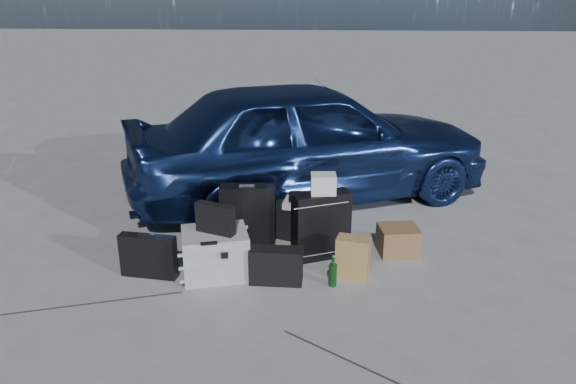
% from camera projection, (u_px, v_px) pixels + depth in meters
% --- Properties ---
extents(ground, '(60.00, 60.00, 0.00)m').
position_uv_depth(ground, '(263.00, 281.00, 4.90)').
color(ground, '#9E9E99').
rests_on(ground, ground).
extents(car, '(4.59, 3.25, 1.45)m').
position_uv_depth(car, '(308.00, 140.00, 6.59)').
color(car, navy).
rests_on(car, ground).
extents(pelican_case, '(0.67, 0.59, 0.41)m').
position_uv_depth(pelican_case, '(215.00, 253.00, 4.95)').
color(pelican_case, '#AEB1B3').
rests_on(pelican_case, ground).
extents(laptop_bag, '(0.36, 0.21, 0.27)m').
position_uv_depth(laptop_bag, '(215.00, 219.00, 4.82)').
color(laptop_bag, black).
rests_on(laptop_bag, pelican_case).
extents(briefcase, '(0.51, 0.18, 0.39)m').
position_uv_depth(briefcase, '(148.00, 256.00, 4.92)').
color(briefcase, black).
rests_on(briefcase, ground).
extents(suitcase_left, '(0.52, 0.21, 0.67)m').
position_uv_depth(suitcase_left, '(248.00, 219.00, 5.36)').
color(suitcase_left, black).
rests_on(suitcase_left, ground).
extents(suitcase_right, '(0.57, 0.39, 0.64)m').
position_uv_depth(suitcase_right, '(321.00, 226.00, 5.24)').
color(suitcase_right, black).
rests_on(suitcase_right, ground).
extents(white_carton, '(0.24, 0.19, 0.18)m').
position_uv_depth(white_carton, '(323.00, 184.00, 5.10)').
color(white_carton, silver).
rests_on(white_carton, suitcase_right).
extents(duffel_bag, '(0.74, 0.50, 0.34)m').
position_uv_depth(duffel_bag, '(301.00, 222.00, 5.70)').
color(duffel_bag, black).
rests_on(duffel_bag, ground).
extents(flat_box_white, '(0.41, 0.33, 0.07)m').
position_uv_depth(flat_box_white, '(303.00, 203.00, 5.64)').
color(flat_box_white, silver).
rests_on(flat_box_white, duffel_bag).
extents(flat_box_black, '(0.27, 0.20, 0.06)m').
position_uv_depth(flat_box_black, '(302.00, 197.00, 5.64)').
color(flat_box_black, black).
rests_on(flat_box_black, flat_box_white).
extents(kraft_bag, '(0.31, 0.23, 0.38)m').
position_uv_depth(kraft_bag, '(353.00, 258.00, 4.91)').
color(kraft_bag, '#AA8B4A').
rests_on(kraft_bag, ground).
extents(cardboard_box, '(0.41, 0.37, 0.27)m').
position_uv_depth(cardboard_box, '(398.00, 240.00, 5.37)').
color(cardboard_box, olive).
rests_on(cardboard_box, ground).
extents(messenger_bag, '(0.46, 0.18, 0.32)m').
position_uv_depth(messenger_bag, '(276.00, 266.00, 4.83)').
color(messenger_bag, black).
rests_on(messenger_bag, ground).
extents(green_bottle, '(0.08, 0.08, 0.28)m').
position_uv_depth(green_bottle, '(333.00, 271.00, 4.78)').
color(green_bottle, black).
rests_on(green_bottle, ground).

